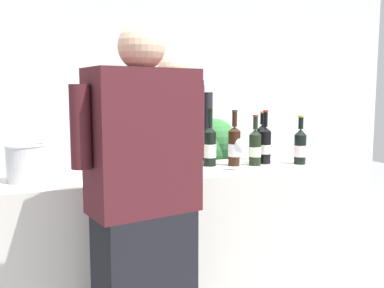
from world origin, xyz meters
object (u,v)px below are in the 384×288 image
object	(u,v)px
wine_bottle_2	(191,152)
wine_bottle_4	(173,152)
wine_bottle_3	(255,147)
potted_shrub	(211,169)
wine_glass	(240,149)
wine_bottle_7	(145,151)
wine_bottle_9	(234,146)
person_guest	(144,235)
wine_bottle_0	(262,142)
wine_bottle_8	(210,146)
wine_bottle_1	(265,145)
wine_bottle_10	(111,156)
person_server	(173,176)
wine_bottle_5	(177,148)
wine_bottle_6	(300,146)
ice_bucket	(26,163)

from	to	relation	value
wine_bottle_2	wine_bottle_4	size ratio (longest dim) A/B	0.94
wine_bottle_3	potted_shrub	xyz separation A→B (m)	(0.21, 1.11, -0.34)
wine_bottle_3	wine_glass	world-z (taller)	wine_bottle_3
wine_bottle_7	wine_bottle_9	xyz separation A→B (m)	(0.56, -0.03, 0.01)
wine_bottle_9	wine_glass	world-z (taller)	wine_bottle_9
wine_bottle_3	person_guest	distance (m)	1.06
wine_bottle_3	wine_bottle_0	bearing A→B (deg)	47.40
wine_bottle_8	wine_bottle_9	bearing A→B (deg)	-18.79
wine_bottle_1	wine_bottle_3	size ratio (longest dim) A/B	1.08
wine_bottle_3	wine_glass	size ratio (longest dim) A/B	1.67
wine_bottle_9	wine_bottle_10	world-z (taller)	wine_bottle_9
wine_bottle_1	person_guest	bearing A→B (deg)	-147.96
wine_glass	person_server	bearing A→B (deg)	102.55
wine_bottle_5	potted_shrub	world-z (taller)	wine_bottle_5
wine_bottle_7	wine_bottle_6	bearing A→B (deg)	-7.59
wine_bottle_4	person_guest	size ratio (longest dim) A/B	0.20
wine_bottle_0	wine_bottle_9	distance (m)	0.29
wine_bottle_0	wine_bottle_8	world-z (taller)	wine_bottle_8
wine_bottle_4	wine_bottle_2	bearing A→B (deg)	-19.94
wine_bottle_6	wine_bottle_10	distance (m)	1.19
wine_bottle_5	wine_bottle_10	bearing A→B (deg)	-162.75
wine_glass	wine_bottle_1	bearing A→B (deg)	31.05
wine_bottle_0	person_server	xyz separation A→B (m)	(-0.47, 0.44, -0.27)
wine_bottle_5	wine_bottle_7	bearing A→B (deg)	-176.66
wine_bottle_5	person_server	distance (m)	0.60
wine_bottle_5	wine_glass	bearing A→B (deg)	-32.75
wine_bottle_2	wine_glass	distance (m)	0.30
wine_bottle_2	wine_bottle_5	size ratio (longest dim) A/B	0.97
wine_bottle_1	wine_bottle_10	world-z (taller)	wine_bottle_1
wine_bottle_2	wine_bottle_7	world-z (taller)	wine_bottle_7
wine_bottle_8	ice_bucket	bearing A→B (deg)	-175.72
wine_bottle_5	wine_glass	xyz separation A→B (m)	(0.31, -0.20, 0.00)
wine_bottle_6	potted_shrub	distance (m)	1.22
wine_bottle_1	potted_shrub	distance (m)	1.13
wine_bottle_0	potted_shrub	xyz separation A→B (m)	(0.06, 0.95, -0.35)
wine_bottle_8	person_server	distance (m)	0.58
wine_glass	wine_bottle_9	bearing A→B (deg)	74.38
wine_bottle_0	person_server	world-z (taller)	person_server
wine_bottle_10	wine_bottle_2	bearing A→B (deg)	-7.47
wine_bottle_7	wine_bottle_9	world-z (taller)	wine_bottle_9
wine_bottle_0	ice_bucket	size ratio (longest dim) A/B	1.63
wine_bottle_2	person_guest	bearing A→B (deg)	-130.96
wine_bottle_3	wine_bottle_9	size ratio (longest dim) A/B	0.91
wine_glass	potted_shrub	xyz separation A→B (m)	(0.38, 1.23, -0.35)
wine_bottle_5	ice_bucket	size ratio (longest dim) A/B	1.64
wine_bottle_1	wine_bottle_9	distance (m)	0.22
wine_bottle_9	wine_bottle_10	size ratio (longest dim) A/B	1.07
wine_bottle_1	wine_bottle_7	distance (m)	0.77
wine_bottle_0	person_server	bearing A→B (deg)	137.14
wine_bottle_5	person_guest	xyz separation A→B (m)	(-0.38, -0.64, -0.28)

